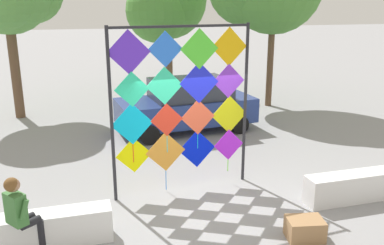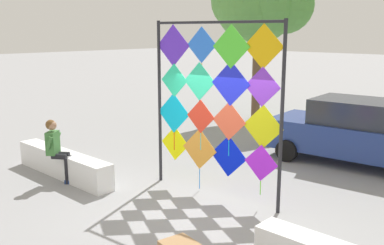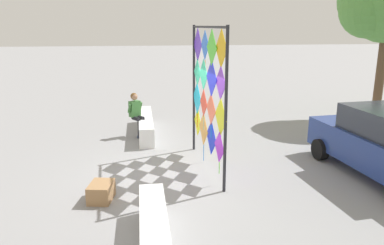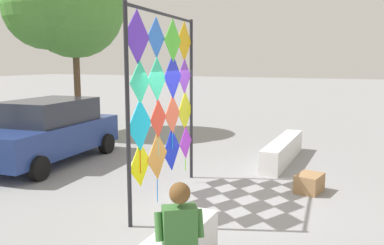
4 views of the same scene
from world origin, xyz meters
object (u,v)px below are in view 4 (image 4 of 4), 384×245
at_px(tree_far_right, 64,5).
at_px(kite_display_rack, 165,94).
at_px(parked_car, 47,131).
at_px(seated_vendor, 178,233).
at_px(cardboard_box_large, 309,183).

bearing_deg(tree_far_right, kite_display_rack, -126.22).
bearing_deg(tree_far_right, parked_car, -146.20).
bearing_deg(tree_far_right, seated_vendor, -133.33).
relative_size(kite_display_rack, tree_far_right, 0.56).
bearing_deg(kite_display_rack, tree_far_right, 53.78).
bearing_deg(tree_far_right, cardboard_box_large, -109.90).
xyz_separation_m(cardboard_box_large, tree_far_right, (3.33, 9.21, 4.50)).
relative_size(parked_car, cardboard_box_large, 7.08).
height_order(parked_car, tree_far_right, tree_far_right).
distance_m(kite_display_rack, seated_vendor, 3.79).
xyz_separation_m(kite_display_rack, cardboard_box_large, (1.55, -2.54, -1.88)).
relative_size(kite_display_rack, cardboard_box_large, 5.70).
height_order(seated_vendor, cardboard_box_large, seated_vendor).
distance_m(kite_display_rack, cardboard_box_large, 3.52).
distance_m(seated_vendor, cardboard_box_large, 4.76).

